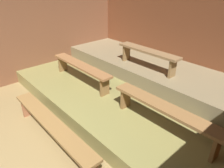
% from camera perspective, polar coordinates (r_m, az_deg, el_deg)
% --- Properties ---
extents(ground, '(6.39, 5.44, 0.08)m').
position_cam_1_polar(ground, '(4.32, -0.03, -8.92)').
color(ground, olive).
extents(wall_back, '(6.39, 0.06, 2.51)m').
position_cam_1_polar(wall_back, '(5.49, 19.05, 12.65)').
color(wall_back, brown).
rests_on(wall_back, ground).
extents(wall_left, '(0.06, 5.44, 2.51)m').
position_cam_1_polar(wall_left, '(6.03, -18.80, 13.91)').
color(wall_left, brown).
rests_on(wall_left, ground).
extents(platform_lower, '(5.59, 3.19, 0.32)m').
position_cam_1_polar(platform_lower, '(4.65, 6.64, -3.37)').
color(platform_lower, olive).
rests_on(platform_lower, ground).
extents(platform_middle, '(5.59, 1.50, 0.32)m').
position_cam_1_polar(platform_middle, '(5.10, 13.23, 2.99)').
color(platform_middle, '#7E7050').
rests_on(platform_middle, platform_lower).
extents(bench_floor_center, '(2.34, 0.27, 0.44)m').
position_cam_1_polar(bench_floor_center, '(3.59, -16.32, -10.73)').
color(bench_floor_center, olive).
rests_on(bench_floor_center, ground).
extents(bench_lower_left, '(1.93, 0.27, 0.44)m').
position_cam_1_polar(bench_lower_left, '(4.81, -8.56, 4.52)').
color(bench_lower_left, '#916038').
rests_on(bench_lower_left, platform_lower).
extents(bench_lower_right, '(1.93, 0.27, 0.44)m').
position_cam_1_polar(bench_lower_right, '(3.35, 14.23, -7.00)').
color(bench_lower_right, olive).
rests_on(bench_lower_right, platform_lower).
extents(bench_middle_center, '(1.58, 0.27, 0.44)m').
position_cam_1_polar(bench_middle_center, '(4.79, 9.82, 8.27)').
color(bench_middle_center, olive).
rests_on(bench_middle_center, platform_middle).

